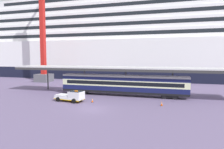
% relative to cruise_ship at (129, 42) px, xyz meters
% --- Properties ---
extents(ground_plane, '(400.00, 400.00, 0.00)m').
position_rel_cruise_ship_xyz_m(ground_plane, '(4.90, -50.18, -13.45)').
color(ground_plane, slate).
extents(cruise_ship, '(129.43, 29.24, 38.29)m').
position_rel_cruise_ship_xyz_m(cruise_ship, '(0.00, 0.00, 0.00)').
color(cruise_ship, black).
rests_on(cruise_ship, ground).
extents(platform_canopy, '(47.85, 5.60, 5.71)m').
position_rel_cruise_ship_xyz_m(platform_canopy, '(6.59, -38.08, -7.98)').
color(platform_canopy, silver).
rests_on(platform_canopy, ground).
extents(train_carriage, '(25.29, 2.81, 4.11)m').
position_rel_cruise_ship_xyz_m(train_carriage, '(6.59, -38.48, -11.14)').
color(train_carriage, black).
rests_on(train_carriage, ground).
extents(service_truck, '(5.44, 2.84, 2.02)m').
position_rel_cruise_ship_xyz_m(service_truck, '(-0.53, -46.47, -12.46)').
color(service_truck, white).
rests_on(service_truck, ground).
extents(traffic_cone_near, '(0.36, 0.36, 0.74)m').
position_rel_cruise_ship_xyz_m(traffic_cone_near, '(14.56, -45.20, -13.09)').
color(traffic_cone_near, black).
rests_on(traffic_cone_near, ground).
extents(traffic_cone_mid, '(0.36, 0.36, 0.69)m').
position_rel_cruise_ship_xyz_m(traffic_cone_mid, '(3.06, -45.92, -13.11)').
color(traffic_cone_mid, black).
rests_on(traffic_cone_mid, ground).
extents(dockside_crane, '(15.46, 4.40, 50.80)m').
position_rel_cruise_ship_xyz_m(dockside_crane, '(-21.77, -22.97, 2.37)').
color(dockside_crane, '#595960').
rests_on(dockside_crane, ground).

